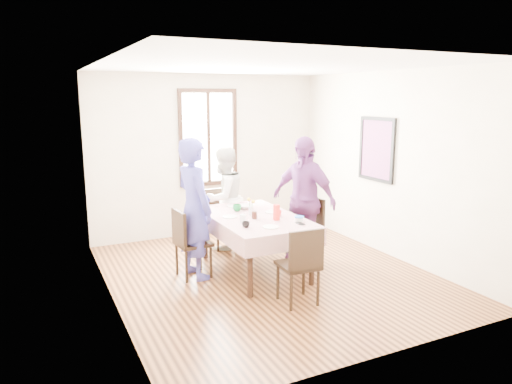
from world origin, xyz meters
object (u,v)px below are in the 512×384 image
at_px(chair_right, 304,230).
at_px(person_right, 303,200).
at_px(chair_far, 223,219).
at_px(person_left, 194,209).
at_px(dining_table, 254,244).
at_px(chair_near, 298,265).
at_px(chair_left, 193,243).
at_px(person_far, 223,198).

height_order(chair_right, person_right, person_right).
bearing_deg(chair_far, person_left, 46.52).
relative_size(dining_table, person_right, 0.93).
distance_m(dining_table, chair_near, 1.15).
relative_size(chair_left, person_far, 0.57).
relative_size(dining_table, chair_right, 1.83).
height_order(dining_table, chair_near, chair_near).
distance_m(chair_left, chair_far, 1.28).
xyz_separation_m(chair_right, person_left, (-1.60, 0.10, 0.46)).
height_order(chair_near, person_far, person_far).
bearing_deg(person_far, dining_table, 66.50).
bearing_deg(chair_right, person_far, 30.29).
bearing_deg(chair_right, chair_left, 79.50).
xyz_separation_m(chair_right, chair_near, (-0.81, -1.20, 0.00)).
bearing_deg(chair_left, chair_far, 136.33).
xyz_separation_m(chair_left, chair_right, (1.62, -0.10, 0.00)).
xyz_separation_m(chair_right, person_far, (-0.81, 1.07, 0.34)).
distance_m(chair_right, chair_near, 1.45).
bearing_deg(chair_near, chair_far, 93.00).
distance_m(person_left, person_right, 1.58).
distance_m(chair_right, person_left, 1.67).
bearing_deg(person_far, person_left, 27.29).
height_order(chair_right, person_left, person_left).
height_order(chair_right, chair_far, same).
bearing_deg(dining_table, person_left, 168.82).
xyz_separation_m(dining_table, chair_near, (0.00, -1.14, 0.08)).
height_order(chair_right, person_far, person_far).
xyz_separation_m(person_left, person_far, (0.79, 0.97, -0.12)).
bearing_deg(dining_table, chair_far, 90.00).
distance_m(chair_left, person_right, 1.66).
xyz_separation_m(chair_far, person_right, (0.79, -1.09, 0.44)).
relative_size(chair_far, chair_near, 1.00).
bearing_deg(dining_table, chair_near, -90.00).
height_order(person_far, person_right, person_right).
bearing_deg(chair_near, chair_right, 58.86).
relative_size(chair_near, person_left, 0.50).
relative_size(chair_far, person_far, 0.57).
bearing_deg(chair_far, person_far, 85.13).
height_order(chair_far, person_far, person_far).
bearing_deg(chair_near, person_right, 59.58).
height_order(chair_far, chair_near, same).
xyz_separation_m(chair_left, person_left, (0.02, 0.00, 0.46)).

